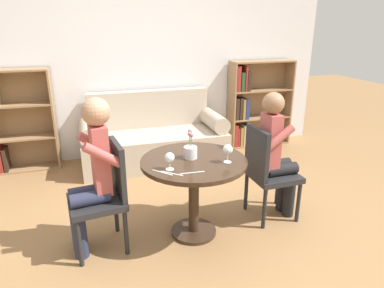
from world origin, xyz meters
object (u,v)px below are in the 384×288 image
person_left (92,173)px  person_right (277,154)px  chair_right (267,169)px  wine_glass_left (170,158)px  bookshelf_right (251,106)px  flower_vase (190,151)px  couch (154,140)px  wine_glass_right (228,150)px  chair_left (105,192)px  bookshelf_left (3,123)px

person_left → person_right: 1.64m
chair_right → wine_glass_left: bearing=100.7°
bookshelf_right → wine_glass_left: 2.82m
chair_right → flower_vase: size_ratio=3.62×
couch → person_left: person_left is taller
couch → wine_glass_right: (0.24, -1.90, 0.50)m
couch → bookshelf_right: 1.60m
chair_right → wine_glass_right: bearing=111.2°
chair_right → wine_glass_left: 1.04m
wine_glass_right → flower_vase: (-0.26, 0.18, -0.04)m
couch → wine_glass_left: size_ratio=13.30×
person_left → chair_right: bearing=84.4°
person_left → flower_vase: bearing=84.2°
person_left → chair_left: bearing=94.9°
person_right → flower_vase: 0.85m
wine_glass_left → flower_vase: flower_vase is taller
bookshelf_left → person_right: bookshelf_left is taller
bookshelf_right → wine_glass_left: bookshelf_right is taller
couch → bookshelf_left: size_ratio=1.46×
bookshelf_right → wine_glass_right: (-1.31, -2.17, 0.21)m
couch → bookshelf_left: bearing=171.6°
chair_right → person_right: (0.09, 0.00, 0.14)m
chair_left → wine_glass_left: bearing=62.8°
person_right → wine_glass_right: (-0.58, -0.20, 0.17)m
chair_left → wine_glass_right: (0.97, -0.18, 0.32)m
wine_glass_left → chair_right: bearing=11.7°
wine_glass_left → person_left: bearing=164.2°
chair_right → person_left: 1.56m
bookshelf_right → person_right: bookshelf_right is taller
chair_left → chair_right: bearing=83.8°
wine_glass_left → wine_glass_right: bearing=0.2°
person_right → wine_glass_left: 1.09m
flower_vase → chair_right: bearing=1.6°
couch → wine_glass_left: bearing=-97.2°
couch → flower_vase: flower_vase is taller
person_right → flower_vase: person_right is taller
bookshelf_right → wine_glass_right: 2.54m
couch → bookshelf_right: bookshelf_right is taller
person_right → flower_vase: (-0.84, -0.02, 0.13)m
bookshelf_right → person_left: bearing=-139.7°
chair_right → person_right: person_right is taller
bookshelf_left → flower_vase: (1.79, -1.98, 0.15)m
couch → person_left: (-0.82, -1.74, 0.37)m
couch → chair_right: (0.73, -1.70, 0.18)m
chair_right → wine_glass_right: chair_right is taller
flower_vase → couch: bearing=89.5°
chair_left → couch: bearing=149.9°
person_left → flower_vase: (0.80, 0.02, 0.09)m
bookshelf_right → chair_right: bearing=-112.6°
flower_vase → bookshelf_left: bearing=132.1°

